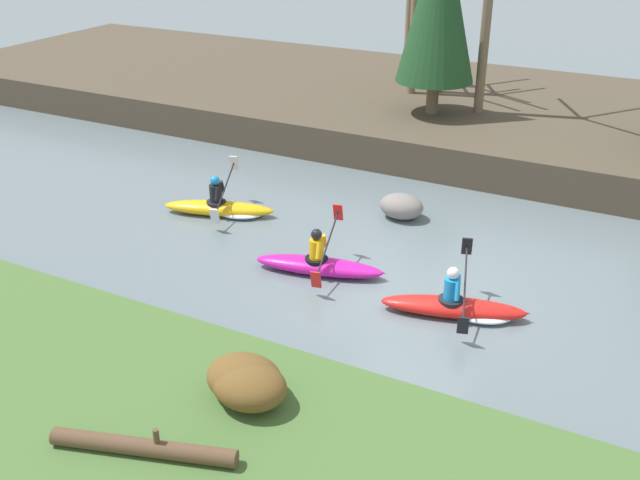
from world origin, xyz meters
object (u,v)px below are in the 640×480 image
Objects in this scene: kayaker_lead at (459,307)px; kayaker_middle at (320,264)px; driftwood_log at (143,447)px; kayaker_trailing at (223,207)px; boulder_midstream at (401,206)px.

kayaker_middle is at bearing 157.94° from kayaker_lead.
kayaker_middle is 1.12× the size of driftwood_log.
kayaker_trailing reaches higher than boulder_midstream.
boulder_midstream is (3.90, 1.85, 0.10)m from kayaker_trailing.
boulder_midstream is (-2.66, 3.68, 0.10)m from kayaker_lead.
driftwood_log is (0.77, -6.44, 0.48)m from kayaker_middle.
kayaker_lead is 3.09m from kayaker_middle.
kayaker_lead is at bearing -18.45° from kayaker_middle.
boulder_midstream is 9.87m from driftwood_log.
kayaker_middle is at bearing -43.49° from kayaker_trailing.
kayaker_trailing is at bearing 100.63° from driftwood_log.
kayaker_lead is 2.58× the size of boulder_midstream.
kayaker_lead is 0.99× the size of kayaker_middle.
boulder_midstream is at bearing 108.73° from kayaker_lead.
kayaker_trailing reaches higher than driftwood_log.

